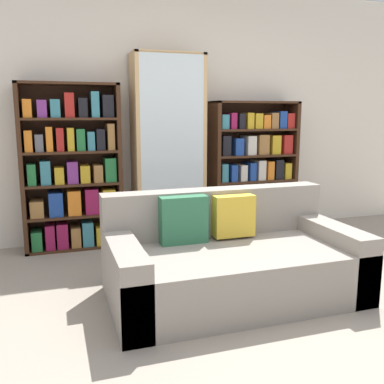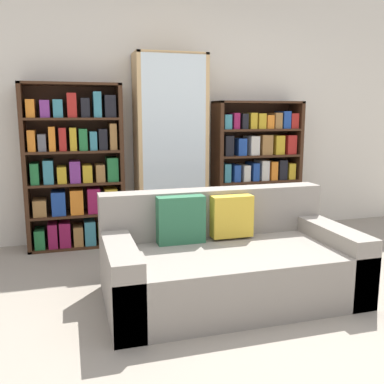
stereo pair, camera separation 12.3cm
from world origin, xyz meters
TOP-DOWN VIEW (x-y plane):
  - ground_plane at (0.00, 0.00)m, footprint 16.00×16.00m
  - wall_back at (0.00, 2.34)m, footprint 6.25×0.06m
  - couch at (-0.11, 0.55)m, footprint 1.82×0.97m
  - bookshelf_left at (-1.15, 2.14)m, footprint 0.96×0.32m
  - display_cabinet at (-0.17, 2.12)m, footprint 0.74×0.36m
  - bookshelf_right at (0.85, 2.14)m, footprint 1.00×0.32m
  - wine_bottle at (0.48, 1.65)m, footprint 0.09×0.09m

SIDE VIEW (x-z plane):
  - ground_plane at x=0.00m, z-range 0.00..0.00m
  - wine_bottle at x=0.48m, z-range -0.03..0.32m
  - couch at x=-0.11m, z-range -0.12..0.65m
  - bookshelf_right at x=0.85m, z-range -0.03..1.46m
  - bookshelf_left at x=-1.15m, z-range -0.04..1.60m
  - display_cabinet at x=-0.17m, z-range 0.00..1.96m
  - wall_back at x=0.00m, z-range 0.00..2.70m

